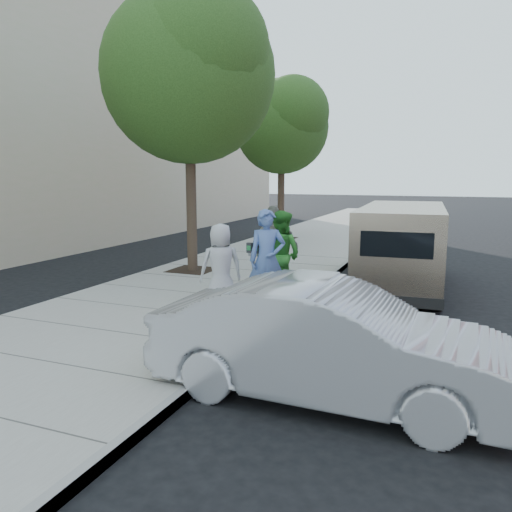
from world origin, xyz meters
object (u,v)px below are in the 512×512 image
Objects in this scene: tree_near at (190,69)px; person_striped_polo at (274,248)px; tree_far at (283,123)px; van at (402,245)px; person_green_shirt at (281,255)px; parking_meter at (253,261)px; sedan at (331,342)px; person_officer at (267,260)px; person_gray_shirt at (221,266)px.

tree_near reaches higher than person_striped_polo.
person_striped_polo is at bearing -25.10° from tree_near.
van is at bearing -52.02° from tree_far.
person_green_shirt is at bearing 86.06° from person_striped_polo.
sedan is at bearing -48.87° from parking_meter.
tree_far is at bearing 90.00° from tree_near.
person_striped_polo reaches higher than parking_meter.
person_officer reaches higher than person_gray_shirt.
person_striped_polo reaches higher than person_gray_shirt.
person_green_shirt is at bearing -32.86° from tree_near.
sedan is at bearing -68.82° from tree_far.
parking_meter is at bearing 37.21° from sedan.
tree_near is 6.31m from person_officer.
parking_meter is at bearing 142.55° from person_officer.
person_officer is at bearing -72.65° from tree_far.
van is 2.82× the size of person_officer.
person_striped_polo is (-0.15, 1.65, 0.03)m from parking_meter.
tree_far is at bearing -105.25° from person_striped_polo.
van is (5.55, 0.49, -4.46)m from tree_near.
person_green_shirt is at bearing 28.00° from sedan.
tree_far is 3.27× the size of person_officer.
sedan is (-0.17, -6.76, -0.34)m from van.
person_officer is at bearing -5.29° from parking_meter.
person_officer is 0.92m from person_gray_shirt.
van is at bearing 31.07° from person_officer.
person_striped_polo is at bearing 78.36° from person_officer.
tree_near is 7.14m from van.
van is at bearing -112.79° from person_green_shirt.
tree_near is 7.63m from tree_far.
tree_far reaches higher than person_officer.
tree_near is 5.93m from person_green_shirt.
sedan is 4.09m from person_gray_shirt.
person_green_shirt reaches higher than van.
van is 6.78m from sedan.
van reaches higher than parking_meter.
person_striped_polo reaches higher than person_green_shirt.
tree_near is at bearing -58.10° from person_striped_polo.
parking_meter is at bearing 88.92° from person_green_shirt.
tree_far is 1.44× the size of sedan.
person_officer is (-2.22, -3.55, 0.06)m from van.
person_green_shirt reaches higher than parking_meter.
person_gray_shirt is at bearing -53.84° from tree_near.
tree_far is 3.32× the size of person_striped_polo.
tree_near is at bearing 110.60° from person_officer.
tree_near is at bearing -90.03° from person_gray_shirt.
person_green_shirt is 1.11× the size of person_gray_shirt.
tree_far reaches higher than person_striped_polo.
tree_far reaches higher than van.
person_gray_shirt reaches higher than parking_meter.
tree_far is 9.78m from van.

